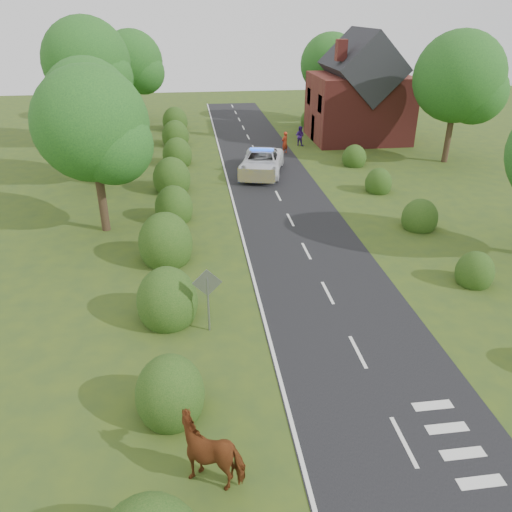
{
  "coord_description": "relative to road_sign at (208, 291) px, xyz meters",
  "views": [
    {
      "loc": [
        -5.31,
        -13.28,
        10.64
      ],
      "look_at": [
        -2.84,
        5.24,
        1.3
      ],
      "focal_mm": 35.0,
      "sensor_mm": 36.0,
      "label": 1
    }
  ],
  "objects": [
    {
      "name": "ground",
      "position": [
        5.0,
        -2.0,
        -1.65
      ],
      "size": [
        120.0,
        120.0,
        0.0
      ],
      "primitive_type": "plane",
      "color": "#32491E"
    },
    {
      "name": "road",
      "position": [
        5.0,
        13.0,
        -1.64
      ],
      "size": [
        6.0,
        70.0,
        0.02
      ],
      "primitive_type": "cube",
      "color": "black",
      "rests_on": "ground"
    },
    {
      "name": "road_markings",
      "position": [
        3.4,
        10.93,
        -1.63
      ],
      "size": [
        4.96,
        70.0,
        0.01
      ],
      "color": "white",
      "rests_on": "road"
    },
    {
      "name": "hedgerow_left",
      "position": [
        -1.51,
        9.69,
        -0.91
      ],
      "size": [
        2.75,
        50.41,
        3.0
      ],
      "color": "#143D11",
      "rests_on": "ground"
    },
    {
      "name": "hedgerow_right",
      "position": [
        11.6,
        9.21,
        -1.1
      ],
      "size": [
        2.1,
        45.78,
        2.1
      ],
      "color": "#143D11",
      "rests_on": "ground"
    },
    {
      "name": "tree_left_a",
      "position": [
        -4.75,
        9.86,
        3.69
      ],
      "size": [
        5.74,
        5.6,
        8.38
      ],
      "color": "#332316",
      "rests_on": "ground"
    },
    {
      "name": "tree_left_b",
      "position": [
        -6.25,
        17.86,
        3.39
      ],
      "size": [
        5.74,
        5.6,
        8.07
      ],
      "color": "#332316",
      "rests_on": "ground"
    },
    {
      "name": "tree_left_c",
      "position": [
        -7.7,
        27.83,
        4.88
      ],
      "size": [
        6.97,
        6.8,
        10.22
      ],
      "color": "#332316",
      "rests_on": "ground"
    },
    {
      "name": "tree_left_d",
      "position": [
        -5.23,
        37.85,
        3.98
      ],
      "size": [
        6.15,
        6.0,
        8.89
      ],
      "color": "#332316",
      "rests_on": "ground"
    },
    {
      "name": "tree_right_b",
      "position": [
        19.29,
        19.84,
        4.28
      ],
      "size": [
        6.56,
        6.4,
        9.4
      ],
      "color": "#332316",
      "rests_on": "ground"
    },
    {
      "name": "tree_right_c",
      "position": [
        14.27,
        35.85,
        3.69
      ],
      "size": [
        6.15,
        6.0,
        8.58
      ],
      "color": "#332316",
      "rests_on": "ground"
    },
    {
      "name": "road_sign",
      "position": [
        0.0,
        0.0,
        0.0
      ],
      "size": [
        1.06,
        0.08,
        2.53
      ],
      "color": "gray",
      "rests_on": "ground"
    },
    {
      "name": "house",
      "position": [
        14.49,
        28.0,
        2.13
      ],
      "size": [
        8.0,
        7.4,
        9.17
      ],
      "color": "maroon",
      "rests_on": "ground"
    },
    {
      "name": "cow",
      "position": [
        -0.18,
        -6.3,
        -0.91
      ],
      "size": [
        2.35,
        1.77,
        1.48
      ],
      "primitive_type": "imported",
      "rotation": [
        0.0,
        0.0,
        -1.93
      ],
      "color": "#5F2611",
      "rests_on": "ground"
    },
    {
      "name": "police_van",
      "position": [
        4.64,
        18.83,
        -0.82
      ],
      "size": [
        4.18,
        6.5,
        1.81
      ],
      "rotation": [
        0.0,
        0.0,
        -0.26
      ],
      "color": "silver",
      "rests_on": "ground"
    },
    {
      "name": "pedestrian_red",
      "position": [
        7.29,
        24.12,
        -0.79
      ],
      "size": [
        0.75,
        0.72,
        1.73
      ],
      "primitive_type": "imported",
      "rotation": [
        0.0,
        0.0,
        3.84
      ],
      "color": "#B23017",
      "rests_on": "ground"
    },
    {
      "name": "pedestrian_purple",
      "position": [
        9.03,
        26.46,
        -0.84
      ],
      "size": [
        1.0,
        0.96,
        1.63
      ],
      "primitive_type": "imported",
      "rotation": [
        0.0,
        0.0,
        2.52
      ],
      "color": "#3F1B7F",
      "rests_on": "ground"
    }
  ]
}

